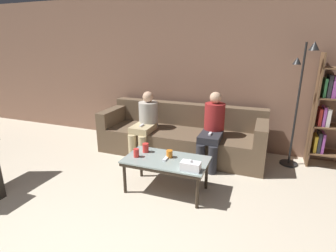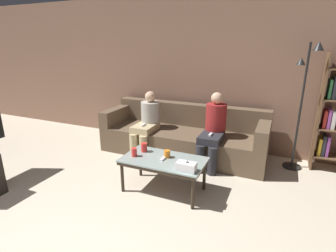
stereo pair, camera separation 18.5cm
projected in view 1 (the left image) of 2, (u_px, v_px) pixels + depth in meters
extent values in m
cube|color=#8C6651|center=(192.00, 73.00, 4.59)|extent=(12.00, 0.06, 2.60)
cube|color=brown|center=(180.00, 142.00, 4.40)|extent=(2.70, 0.89, 0.41)
cube|color=brown|center=(187.00, 114.00, 4.59)|extent=(2.70, 0.20, 0.38)
cube|color=brown|center=(114.00, 116.00, 4.73)|extent=(0.18, 0.89, 0.27)
cube|color=brown|center=(262.00, 131.00, 3.88)|extent=(0.18, 0.89, 0.27)
cube|color=#8C9E99|center=(166.00, 160.00, 3.21)|extent=(1.02, 0.56, 0.02)
cube|color=#2D2319|center=(166.00, 162.00, 3.22)|extent=(1.00, 0.55, 0.04)
cylinder|color=#2D2319|center=(125.00, 179.00, 3.24)|extent=(0.04, 0.04, 0.38)
cylinder|color=#2D2319|center=(197.00, 193.00, 2.92)|extent=(0.04, 0.04, 0.38)
cylinder|color=#2D2319|center=(141.00, 164.00, 3.64)|extent=(0.04, 0.04, 0.38)
cylinder|color=#2D2319|center=(206.00, 175.00, 3.33)|extent=(0.04, 0.04, 0.38)
cylinder|color=red|center=(146.00, 148.00, 3.40)|extent=(0.08, 0.08, 0.12)
cylinder|color=red|center=(136.00, 153.00, 3.26)|extent=(0.07, 0.07, 0.11)
cylinder|color=orange|center=(169.00, 154.00, 3.24)|extent=(0.08, 0.08, 0.09)
cube|color=white|center=(191.00, 166.00, 2.91)|extent=(0.22, 0.12, 0.10)
sphere|color=white|center=(191.00, 161.00, 2.89)|extent=(0.04, 0.04, 0.04)
cube|color=white|center=(166.00, 158.00, 3.21)|extent=(0.04, 0.15, 0.02)
cube|color=brown|center=(314.00, 111.00, 3.86)|extent=(0.02, 0.32, 1.67)
cube|color=brown|center=(336.00, 154.00, 3.92)|extent=(0.77, 0.32, 0.02)
cube|color=gold|center=(315.00, 143.00, 3.98)|extent=(0.04, 0.24, 0.26)
cube|color=#232328|center=(318.00, 141.00, 3.96)|extent=(0.04, 0.24, 0.31)
cube|color=#8E4293|center=(322.00, 142.00, 3.94)|extent=(0.04, 0.24, 0.30)
cube|color=red|center=(319.00, 116.00, 3.86)|extent=(0.04, 0.24, 0.25)
cube|color=#8E4293|center=(323.00, 116.00, 3.84)|extent=(0.04, 0.24, 0.28)
cube|color=silver|center=(327.00, 117.00, 3.82)|extent=(0.05, 0.24, 0.26)
cube|color=#38844C|center=(324.00, 87.00, 3.73)|extent=(0.03, 0.24, 0.27)
cube|color=#232328|center=(329.00, 86.00, 3.71)|extent=(0.05, 0.24, 0.32)
cube|color=#8E4293|center=(334.00, 87.00, 3.69)|extent=(0.06, 0.24, 0.30)
cylinder|color=black|center=(288.00, 163.00, 4.06)|extent=(0.26, 0.26, 0.02)
cylinder|color=black|center=(297.00, 107.00, 3.79)|extent=(0.03, 0.03, 1.81)
cone|color=black|center=(315.00, 46.00, 3.50)|extent=(0.14, 0.14, 0.12)
cone|color=black|center=(297.00, 61.00, 3.66)|extent=(0.12, 0.12, 0.10)
cylinder|color=tan|center=(132.00, 147.00, 4.19)|extent=(0.13, 0.13, 0.41)
cylinder|color=tan|center=(143.00, 149.00, 4.13)|extent=(0.13, 0.13, 0.41)
cube|color=tan|center=(143.00, 128.00, 4.28)|extent=(0.32, 0.44, 0.10)
cylinder|color=#B7B2A8|center=(148.00, 115.00, 4.42)|extent=(0.32, 0.32, 0.44)
sphere|color=#DBAD89|center=(148.00, 97.00, 4.33)|extent=(0.18, 0.18, 0.18)
cube|color=white|center=(142.00, 125.00, 4.22)|extent=(0.04, 0.12, 0.02)
cylinder|color=#28282D|center=(200.00, 158.00, 3.78)|extent=(0.13, 0.13, 0.41)
cylinder|color=#28282D|center=(212.00, 160.00, 3.72)|extent=(0.13, 0.13, 0.41)
cube|color=#28282D|center=(211.00, 137.00, 3.88)|extent=(0.31, 0.47, 0.10)
cylinder|color=maroon|center=(214.00, 120.00, 4.03)|extent=(0.31, 0.31, 0.51)
sphere|color=#DBAD89|center=(216.00, 98.00, 3.93)|extent=(0.18, 0.18, 0.18)
cube|color=white|center=(210.00, 134.00, 3.82)|extent=(0.04, 0.12, 0.02)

